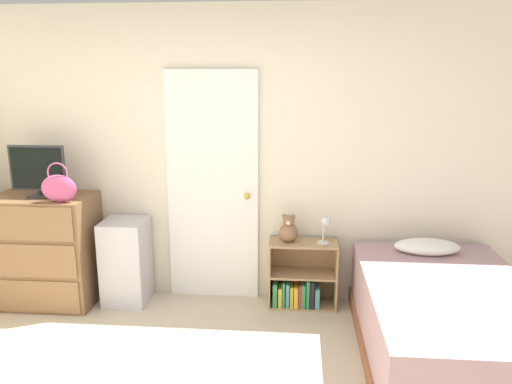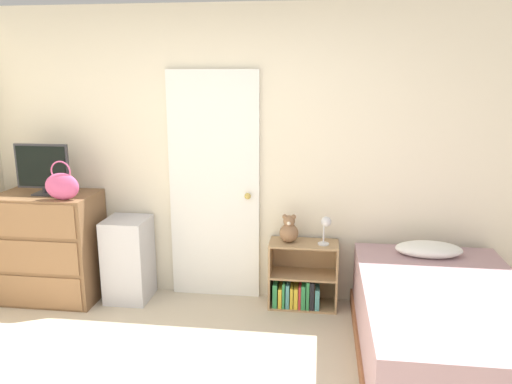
{
  "view_description": "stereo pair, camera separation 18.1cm",
  "coord_description": "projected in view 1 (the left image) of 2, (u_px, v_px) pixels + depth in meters",
  "views": [
    {
      "loc": [
        0.59,
        -2.22,
        1.99
      ],
      "look_at": [
        0.25,
        1.76,
        1.03
      ],
      "focal_mm": 35.0,
      "sensor_mm": 36.0,
      "label": 1
    },
    {
      "loc": [
        0.77,
        -2.2,
        1.99
      ],
      "look_at": [
        0.25,
        1.76,
        1.03
      ],
      "focal_mm": 35.0,
      "sensor_mm": 36.0,
      "label": 2
    }
  ],
  "objects": [
    {
      "name": "door_closed",
      "position": [
        213.0,
        188.0,
        4.36
      ],
      "size": [
        0.8,
        0.09,
        2.02
      ],
      "color": "white",
      "rests_on": "ground_plane"
    },
    {
      "name": "storage_bin",
      "position": [
        126.0,
        261.0,
        4.39
      ],
      "size": [
        0.37,
        0.39,
        0.75
      ],
      "color": "silver",
      "rests_on": "ground_plane"
    },
    {
      "name": "dresser",
      "position": [
        46.0,
        250.0,
        4.35
      ],
      "size": [
        0.84,
        0.53,
        0.97
      ],
      "color": "brown",
      "rests_on": "ground_plane"
    },
    {
      "name": "wall_back",
      "position": [
        230.0,
        157.0,
        4.34
      ],
      "size": [
        10.0,
        0.06,
        2.55
      ],
      "color": "beige",
      "rests_on": "ground_plane"
    },
    {
      "name": "tv",
      "position": [
        37.0,
        170.0,
        4.18
      ],
      "size": [
        0.48,
        0.16,
        0.44
      ],
      "color": "#2D2D33",
      "rests_on": "dresser"
    },
    {
      "name": "handbag",
      "position": [
        59.0,
        188.0,
        4.02
      ],
      "size": [
        0.29,
        0.1,
        0.33
      ],
      "color": "#C64C7F",
      "rests_on": "dresser"
    },
    {
      "name": "teddy_bear",
      "position": [
        289.0,
        230.0,
        4.25
      ],
      "size": [
        0.16,
        0.16,
        0.24
      ],
      "color": "#8C6647",
      "rests_on": "bookshelf"
    },
    {
      "name": "bed",
      "position": [
        447.0,
        323.0,
        3.48
      ],
      "size": [
        1.17,
        1.88,
        0.67
      ],
      "color": "brown",
      "rests_on": "ground_plane"
    },
    {
      "name": "bookshelf",
      "position": [
        300.0,
        281.0,
        4.35
      ],
      "size": [
        0.59,
        0.28,
        0.58
      ],
      "color": "tan",
      "rests_on": "ground_plane"
    },
    {
      "name": "desk_lamp",
      "position": [
        325.0,
        224.0,
        4.17
      ],
      "size": [
        0.11,
        0.1,
        0.25
      ],
      "color": "silver",
      "rests_on": "bookshelf"
    }
  ]
}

